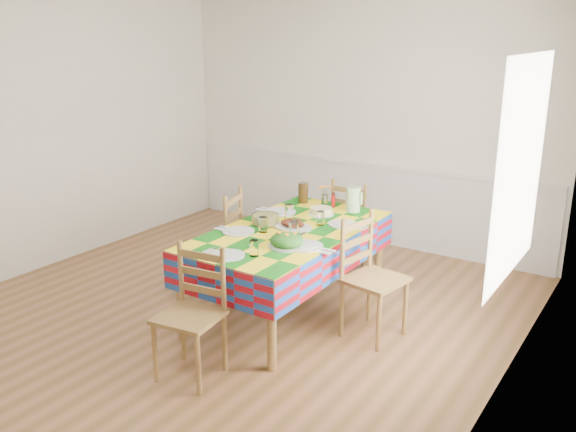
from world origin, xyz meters
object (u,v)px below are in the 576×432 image
Objects in this scene: tea_pitcher at (303,193)px; chair_near at (192,314)px; green_pitcher at (353,199)px; chair_left at (220,242)px; chair_right at (370,278)px; dining_table at (289,239)px; meat_platter at (293,225)px; chair_far at (354,225)px.

chair_near is at bearing -80.28° from tea_pitcher.
chair_near is (-0.20, -1.97, -0.40)m from green_pitcher.
green_pitcher reaches higher than tea_pitcher.
chair_near is 1.43m from chair_left.
chair_right is (1.51, -0.01, -0.00)m from chair_left.
chair_left is at bearing 179.01° from dining_table.
chair_left is at bearing 99.10° from chair_right.
meat_platter is 0.36× the size of chair_left.
meat_platter is 0.36× the size of chair_right.
chair_right is at bearing 72.89° from chair_left.
chair_left reaches higher than meat_platter.
chair_right is at bearing -34.87° from tea_pitcher.
chair_near is 2.39m from chair_far.
tea_pitcher is 1.39m from chair_right.
meat_platter is 1.18m from chair_far.
chair_far is at bearing 114.68° from green_pitcher.
chair_far is at bearing 41.80° from chair_right.
green_pitcher is 2.02m from chair_near.
chair_right is (0.75, -0.05, -0.29)m from meat_platter.
chair_far is at bearing 130.52° from chair_left.
chair_far reaches higher than chair_near.
chair_far is (0.00, 2.39, 0.00)m from chair_near.
chair_left reaches higher than dining_table.
meat_platter is 0.80m from tea_pitcher.
dining_table is 8.35× the size of green_pitcher.
chair_near is 1.43m from chair_right.
tea_pitcher reaches higher than chair_near.
green_pitcher is at bearing 45.66° from chair_right.
tea_pitcher is at bearing 134.53° from chair_left.
chair_right reaches higher than meat_platter.
meat_platter is 0.81m from chair_right.
meat_platter is at bearing -64.24° from tea_pitcher.
meat_platter is 0.74m from green_pitcher.
meat_platter is 1.53× the size of green_pitcher.
green_pitcher is at bearing 115.91° from chair_far.
chair_left is at bearing 58.65° from chair_far.
chair_right is at bearing 0.55° from dining_table.
chair_far is 1.41m from chair_right.
dining_table is at bearing 99.87° from chair_right.
chair_right reaches higher than chair_far.
dining_table is 1.21m from chair_near.
dining_table is 1.21m from chair_far.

